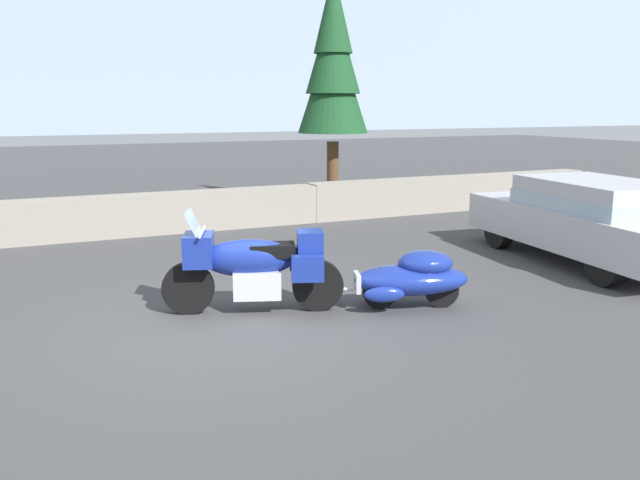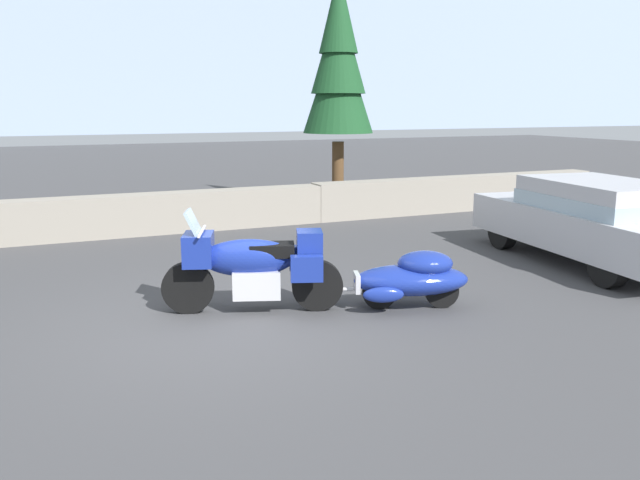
{
  "view_description": "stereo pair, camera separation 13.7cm",
  "coord_description": "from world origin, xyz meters",
  "px_view_note": "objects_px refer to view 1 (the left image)",
  "views": [
    {
      "loc": [
        -2.13,
        -7.34,
        2.6
      ],
      "look_at": [
        1.5,
        0.45,
        0.85
      ],
      "focal_mm": 37.04,
      "sensor_mm": 36.0,
      "label": 1
    },
    {
      "loc": [
        -2.01,
        -7.4,
        2.6
      ],
      "look_at": [
        1.5,
        0.45,
        0.85
      ],
      "focal_mm": 37.04,
      "sensor_mm": 36.0,
      "label": 2
    }
  ],
  "objects_px": {
    "touring_motorcycle": "(253,265)",
    "sedan_at_right_edge": "(590,217)",
    "car_shaped_trailer": "(412,277)",
    "pine_tree_tall": "(333,61)"
  },
  "relations": [
    {
      "from": "touring_motorcycle",
      "to": "sedan_at_right_edge",
      "type": "bearing_deg",
      "value": 1.97
    },
    {
      "from": "touring_motorcycle",
      "to": "pine_tree_tall",
      "type": "distance_m",
      "value": 9.42
    },
    {
      "from": "car_shaped_trailer",
      "to": "touring_motorcycle",
      "type": "bearing_deg",
      "value": 159.91
    },
    {
      "from": "sedan_at_right_edge",
      "to": "touring_motorcycle",
      "type": "bearing_deg",
      "value": -178.03
    },
    {
      "from": "touring_motorcycle",
      "to": "sedan_at_right_edge",
      "type": "xyz_separation_m",
      "value": [
        6.02,
        0.21,
        0.15
      ]
    },
    {
      "from": "touring_motorcycle",
      "to": "pine_tree_tall",
      "type": "bearing_deg",
      "value": 57.4
    },
    {
      "from": "sedan_at_right_edge",
      "to": "pine_tree_tall",
      "type": "distance_m",
      "value": 7.95
    },
    {
      "from": "touring_motorcycle",
      "to": "sedan_at_right_edge",
      "type": "height_order",
      "value": "sedan_at_right_edge"
    },
    {
      "from": "car_shaped_trailer",
      "to": "sedan_at_right_edge",
      "type": "bearing_deg",
      "value": 12.65
    },
    {
      "from": "sedan_at_right_edge",
      "to": "pine_tree_tall",
      "type": "relative_size",
      "value": 0.8
    }
  ]
}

